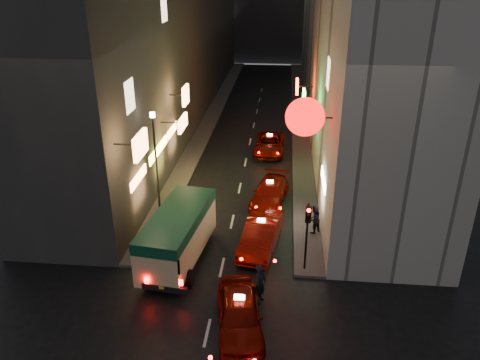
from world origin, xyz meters
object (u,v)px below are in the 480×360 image
(minibus, at_px, (178,231))
(traffic_light, at_px, (308,224))
(lamp_post, at_px, (156,159))
(pedestrian_crossing, at_px, (260,281))
(taxi_near, at_px, (239,312))

(minibus, distance_m, traffic_light, 6.29)
(lamp_post, bearing_deg, traffic_light, -28.91)
(traffic_light, bearing_deg, pedestrian_crossing, -130.68)
(traffic_light, bearing_deg, taxi_near, -123.48)
(traffic_light, bearing_deg, minibus, 175.46)
(minibus, height_order, taxi_near, minibus)
(minibus, height_order, pedestrian_crossing, minibus)
(traffic_light, xyz_separation_m, lamp_post, (-8.20, 4.53, 1.04))
(minibus, relative_size, taxi_near, 1.09)
(minibus, relative_size, lamp_post, 1.02)
(taxi_near, relative_size, pedestrian_crossing, 2.75)
(taxi_near, bearing_deg, traffic_light, 56.52)
(minibus, relative_size, traffic_light, 1.82)
(taxi_near, xyz_separation_m, traffic_light, (2.73, 4.13, 1.81))
(taxi_near, relative_size, lamp_post, 0.94)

